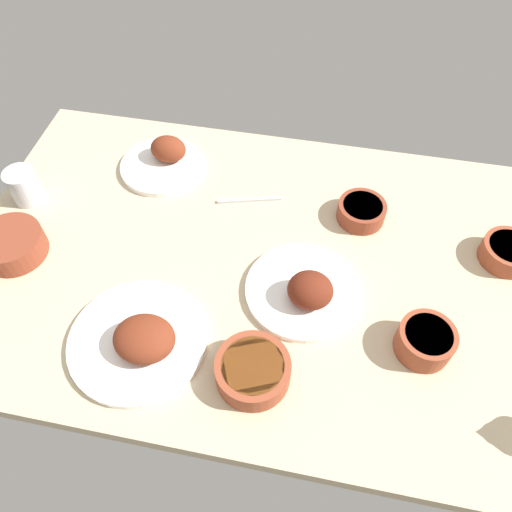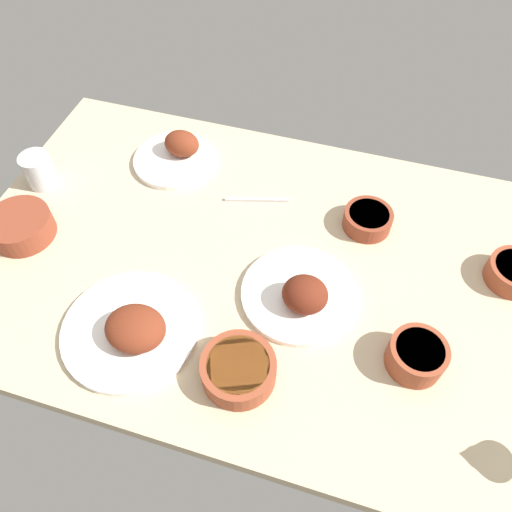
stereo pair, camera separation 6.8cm
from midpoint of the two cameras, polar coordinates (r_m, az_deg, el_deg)
The scene contains 10 objects.
dining_table at distance 119.02cm, azimuth 1.63°, elevation -1.21°, with size 140.00×90.00×4.00cm, color #C6B28E.
plate_near_viewer at distance 107.45cm, azimuth -12.28°, elevation -8.29°, with size 29.15×29.15×8.00cm.
plate_center_main at distance 140.19cm, azimuth -7.66°, elevation 11.55°, with size 22.34×22.34×8.28cm.
plate_far_side at distance 110.02cm, azimuth 6.97°, elevation -4.46°, with size 25.88×25.88×8.93cm.
bowl_cream at distance 125.91cm, azimuth 14.25°, elevation 4.10°, with size 11.96×11.96×4.75cm.
bowl_soup at distance 100.44cm, azimuth -0.05°, elevation -12.98°, with size 15.15×15.15×5.54cm.
bowl_pasta at distance 131.38cm, azimuth -24.15°, elevation 3.16°, with size 15.39×15.39×5.87cm.
bowl_onions at distance 107.23cm, azimuth 19.77°, elevation -10.79°, with size 11.76×11.76×6.46cm.
water_tumbler at distance 141.59cm, azimuth -22.45°, elevation 9.07°, with size 7.83×7.83×8.99cm, color silver.
fork_loose at distance 129.42cm, azimuth 1.60°, elevation 6.44°, with size 16.59×0.90×0.80cm, color silver.
Camera 2 is at (-19.85, 65.97, 99.11)cm, focal length 34.78 mm.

